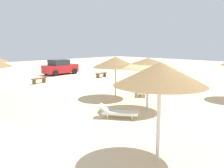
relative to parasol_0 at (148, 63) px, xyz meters
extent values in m
plane|color=beige|center=(-0.31, -0.66, -2.54)|extent=(80.00, 80.00, 0.00)
cylinder|color=silver|center=(0.00, 0.00, -1.35)|extent=(0.12, 0.12, 2.38)
cone|color=olive|center=(0.00, 0.00, 0.01)|extent=(3.16, 3.16, 0.54)
cylinder|color=silver|center=(1.05, 3.35, -1.47)|extent=(0.12, 0.12, 2.13)
cone|color=olive|center=(1.05, 3.35, -0.16)|extent=(2.96, 2.96, 0.68)
cylinder|color=silver|center=(-4.52, -3.73, -1.31)|extent=(0.12, 0.12, 2.45)
cone|color=olive|center=(-4.52, -3.73, 0.16)|extent=(2.74, 2.74, 0.68)
cube|color=silver|center=(-2.07, 0.05, -2.26)|extent=(1.46, 1.78, 0.12)
cube|color=silver|center=(-2.50, 0.72, -2.06)|extent=(0.82, 0.78, 0.33)
cylinder|color=silver|center=(-2.58, 0.43, -2.43)|extent=(0.06, 0.06, 0.22)
cylinder|color=silver|center=(-2.21, 0.67, -2.43)|extent=(0.06, 0.06, 0.22)
cylinder|color=silver|center=(-1.93, -0.58, -2.43)|extent=(0.06, 0.06, 0.22)
cylinder|color=silver|center=(-1.56, -0.34, -2.43)|extent=(0.06, 0.06, 0.22)
cube|color=silver|center=(2.91, 2.64, -2.26)|extent=(1.73, 1.56, 0.12)
cube|color=silver|center=(3.53, 3.14, -1.97)|extent=(0.70, 0.74, 0.50)
cylinder|color=silver|center=(3.24, 3.18, -2.43)|extent=(0.06, 0.06, 0.22)
cylinder|color=silver|center=(3.52, 2.84, -2.43)|extent=(0.06, 0.06, 0.22)
cylinder|color=silver|center=(2.30, 2.43, -2.43)|extent=(0.06, 0.06, 0.22)
cylinder|color=silver|center=(2.58, 2.09, -2.43)|extent=(0.06, 0.06, 0.22)
cube|color=brown|center=(0.61, 12.36, -2.09)|extent=(1.55, 0.67, 0.08)
cube|color=brown|center=(0.07, 12.26, -2.33)|extent=(0.18, 0.38, 0.41)
cube|color=brown|center=(1.15, 12.46, -2.33)|extent=(0.18, 0.38, 0.41)
cube|color=brown|center=(7.23, 11.29, -2.09)|extent=(1.53, 0.56, 0.08)
cube|color=brown|center=(6.68, 11.23, -2.33)|extent=(0.16, 0.37, 0.41)
cube|color=brown|center=(7.78, 11.35, -2.33)|extent=(0.16, 0.37, 0.41)
cube|color=#B21E23|center=(5.68, 16.47, -1.87)|extent=(4.09, 1.93, 0.90)
cube|color=#262D38|center=(5.48, 16.46, -1.12)|extent=(2.09, 1.67, 0.60)
cylinder|color=black|center=(6.97, 17.43, -2.22)|extent=(0.65, 0.26, 0.64)
cylinder|color=black|center=(7.08, 15.67, -2.22)|extent=(0.65, 0.26, 0.64)
cylinder|color=black|center=(4.28, 17.27, -2.22)|extent=(0.65, 0.26, 0.64)
cylinder|color=black|center=(4.38, 15.51, -2.22)|extent=(0.65, 0.26, 0.64)
camera|label=1|loc=(-10.67, -7.80, 1.03)|focal=40.28mm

